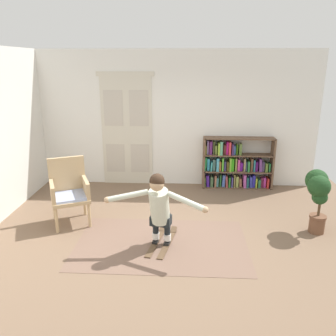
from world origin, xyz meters
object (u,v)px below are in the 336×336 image
bookshelf (235,166)px  skis_pair (162,241)px  wicker_chair (69,190)px  potted_plant (318,191)px  person_skier (159,205)px

bookshelf → skis_pair: bookshelf is taller
wicker_chair → potted_plant: 4.03m
potted_plant → person_skier: bearing=-165.2°
wicker_chair → skis_pair: wicker_chair is taller
bookshelf → wicker_chair: 3.54m
wicker_chair → potted_plant: (4.03, -0.16, 0.13)m
bookshelf → potted_plant: bearing=-63.3°
bookshelf → wicker_chair: bearing=-148.3°
bookshelf → skis_pair: bearing=-119.1°
bookshelf → person_skier: 3.03m
bookshelf → wicker_chair: bookshelf is taller
bookshelf → skis_pair: 2.91m
potted_plant → skis_pair: size_ratio=1.08×
potted_plant → skis_pair: (-2.42, -0.49, -0.69)m
potted_plant → person_skier: 2.53m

